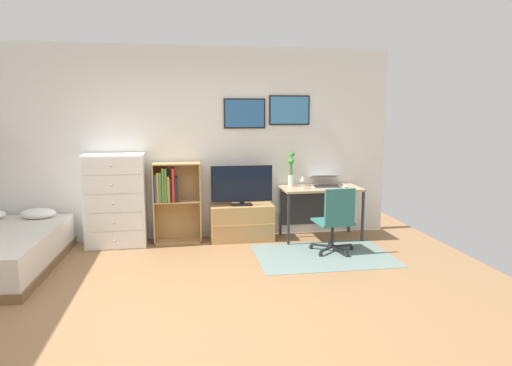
% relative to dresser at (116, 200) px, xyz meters
% --- Properties ---
extents(ground_plane, '(7.20, 7.20, 0.00)m').
position_rel_dresser_xyz_m(ground_plane, '(0.84, -2.15, -0.62)').
color(ground_plane, '#936B44').
extents(wall_back_with_posters, '(6.12, 0.09, 2.70)m').
position_rel_dresser_xyz_m(wall_back_with_posters, '(0.86, 0.27, 0.73)').
color(wall_back_with_posters, silver).
rests_on(wall_back_with_posters, ground_plane).
extents(area_rug, '(1.70, 1.20, 0.01)m').
position_rel_dresser_xyz_m(area_rug, '(2.63, -0.86, -0.62)').
color(area_rug, slate).
rests_on(area_rug, ground_plane).
extents(dresser, '(0.79, 0.46, 1.25)m').
position_rel_dresser_xyz_m(dresser, '(0.00, 0.00, 0.00)').
color(dresser, white).
rests_on(dresser, ground_plane).
extents(bookshelf, '(0.65, 0.30, 1.11)m').
position_rel_dresser_xyz_m(bookshelf, '(0.75, 0.07, 0.03)').
color(bookshelf, tan).
rests_on(bookshelf, ground_plane).
extents(tv_stand, '(0.89, 0.41, 0.50)m').
position_rel_dresser_xyz_m(tv_stand, '(1.71, 0.02, -0.37)').
color(tv_stand, tan).
rests_on(tv_stand, ground_plane).
extents(television, '(0.86, 0.16, 0.56)m').
position_rel_dresser_xyz_m(television, '(1.71, -0.01, 0.16)').
color(television, black).
rests_on(television, tv_stand).
extents(desk, '(1.12, 0.58, 0.74)m').
position_rel_dresser_xyz_m(desk, '(2.83, 0.00, -0.02)').
color(desk, tan).
rests_on(desk, ground_plane).
extents(office_chair, '(0.57, 0.58, 0.86)m').
position_rel_dresser_xyz_m(office_chair, '(2.81, -0.80, -0.17)').
color(office_chair, '#232326').
rests_on(office_chair, ground_plane).
extents(laptop, '(0.43, 0.46, 0.17)m').
position_rel_dresser_xyz_m(laptop, '(2.93, 0.02, 0.18)').
color(laptop, '#B7B7BC').
rests_on(laptop, desk).
extents(computer_mouse, '(0.06, 0.10, 0.03)m').
position_rel_dresser_xyz_m(computer_mouse, '(3.18, -0.12, 0.13)').
color(computer_mouse, silver).
rests_on(computer_mouse, desk).
extents(bamboo_vase, '(0.09, 0.11, 0.50)m').
position_rel_dresser_xyz_m(bamboo_vase, '(2.43, 0.09, 0.35)').
color(bamboo_vase, silver).
rests_on(bamboo_vase, desk).
extents(wine_glass, '(0.07, 0.07, 0.18)m').
position_rel_dresser_xyz_m(wine_glass, '(2.55, -0.12, 0.25)').
color(wine_glass, silver).
rests_on(wine_glass, desk).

